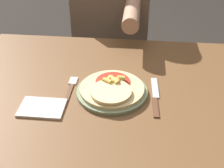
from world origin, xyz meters
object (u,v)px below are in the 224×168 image
dining_table (116,123)px  pizza (112,88)px  person_diner (112,25)px  knife (155,97)px  fork (70,89)px  plate (112,92)px

dining_table → pizza: (-0.02, 0.02, 0.14)m
pizza → person_diner: (-0.07, 0.69, -0.08)m
pizza → dining_table: bearing=-43.6°
dining_table → knife: bearing=4.4°
knife → fork: bearing=176.6°
person_diner → pizza: bearing=-84.2°
fork → person_diner: 0.68m
dining_table → person_diner: (-0.09, 0.70, 0.06)m
pizza → person_diner: bearing=95.8°
dining_table → pizza: bearing=136.4°
pizza → fork: 0.15m
plate → knife: 0.15m
fork → person_diner: size_ratio=0.14×
dining_table → knife: 0.18m
plate → person_diner: 0.69m
plate → fork: plate is taller
dining_table → knife: (0.13, 0.01, 0.12)m
dining_table → pizza: pizza is taller
pizza → person_diner: 0.69m
plate → pizza: (0.00, -0.00, 0.02)m
plate → fork: 0.15m
pizza → plate: bearing=94.1°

